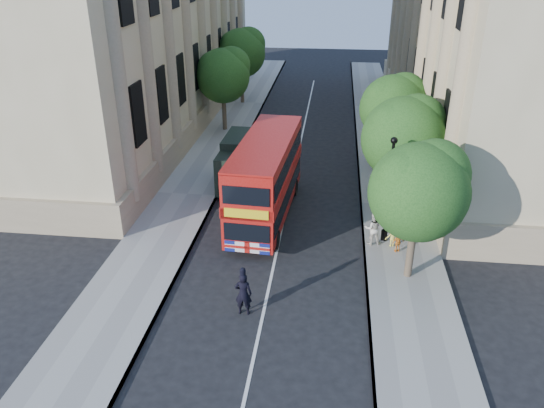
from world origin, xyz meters
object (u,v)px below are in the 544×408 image
(lamp_post, at_px, (388,194))
(double_decker_bus, at_px, (266,177))
(box_van, at_px, (241,163))
(woman_pedestrian, at_px, (373,228))
(police_constable, at_px, (243,294))

(lamp_post, distance_m, double_decker_bus, 6.26)
(box_van, bearing_deg, woman_pedestrian, -39.21)
(woman_pedestrian, bearing_deg, double_decker_bus, -31.82)
(lamp_post, relative_size, box_van, 1.01)
(lamp_post, height_order, double_decker_bus, lamp_post)
(police_constable, relative_size, woman_pedestrian, 1.10)
(police_constable, distance_m, woman_pedestrian, 7.76)
(double_decker_bus, xyz_separation_m, police_constable, (0.20, -8.20, -1.38))
(woman_pedestrian, bearing_deg, police_constable, 40.78)
(double_decker_bus, relative_size, woman_pedestrian, 5.52)
(box_van, xyz_separation_m, woman_pedestrian, (7.30, -6.22, -0.47))
(lamp_post, relative_size, woman_pedestrian, 3.14)
(box_van, relative_size, police_constable, 2.83)
(double_decker_bus, height_order, woman_pedestrian, double_decker_bus)
(box_van, bearing_deg, double_decker_bus, -61.68)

